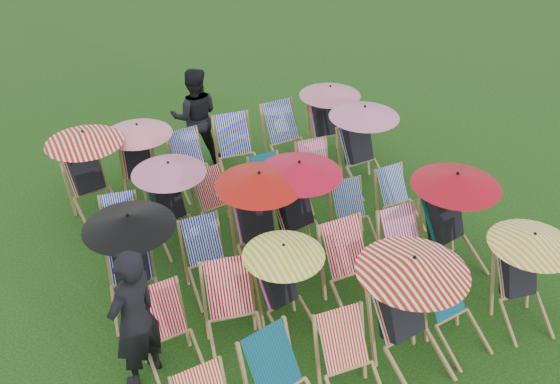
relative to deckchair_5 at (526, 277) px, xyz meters
name	(u,v)px	position (x,y,z in m)	size (l,w,h in m)	color
ground	(285,262)	(-2.10, 2.20, -0.64)	(100.00, 100.00, 0.00)	black
deckchair_2	(353,368)	(-2.48, -0.13, -0.17)	(0.69, 0.91, 0.94)	#AB7D4F
deckchair_3	(411,313)	(-1.67, 0.03, 0.12)	(1.22, 1.31, 1.44)	#AB7D4F
deckchair_4	(457,315)	(-0.97, 0.02, -0.21)	(0.64, 0.84, 0.86)	#AB7D4F
deckchair_5	(526,277)	(0.00, 0.00, 0.00)	(1.03, 1.10, 1.22)	#AB7D4F
deckchair_6	(170,336)	(-4.05, 1.17, -0.19)	(0.63, 0.85, 0.90)	#AB7D4F
deckchair_7	(234,315)	(-3.31, 1.11, -0.15)	(0.81, 1.01, 0.98)	#AB7D4F
deckchair_8	(285,286)	(-2.62, 1.17, -0.04)	(0.97, 1.05, 1.15)	#AB7D4F
deckchair_9	(356,272)	(-1.67, 1.12, -0.13)	(0.68, 0.95, 1.02)	#AB7D4F
deckchair_10	(411,254)	(-0.82, 1.12, -0.16)	(0.65, 0.90, 0.96)	#AB7D4F
deckchair_11	(454,220)	(-0.10, 1.21, 0.09)	(1.16, 1.26, 1.38)	#AB7D4F
deckchair_12	(131,262)	(-4.15, 2.30, 0.06)	(1.12, 1.19, 1.33)	#AB7D4F
deckchair_13	(209,261)	(-3.19, 2.19, -0.20)	(0.61, 0.84, 0.89)	#AB7D4F
deckchair_14	(260,220)	(-2.41, 2.35, 0.09)	(1.17, 1.23, 1.39)	#AB7D4F
deckchair_15	(301,208)	(-1.78, 2.36, 0.09)	(1.17, 1.27, 1.38)	#AB7D4F
deckchair_16	(355,217)	(-1.00, 2.19, -0.22)	(0.61, 0.82, 0.85)	#AB7D4F
deckchair_17	(400,201)	(-0.16, 2.27, -0.24)	(0.55, 0.76, 0.81)	#AB7D4F
deckchair_18	(123,232)	(-4.02, 3.32, -0.23)	(0.67, 0.85, 0.84)	#AB7D4F
deckchair_19	(172,202)	(-3.28, 3.39, 0.01)	(1.04, 1.10, 1.23)	#AB7D4F
deckchair_20	(219,205)	(-2.61, 3.34, -0.21)	(0.67, 0.85, 0.86)	#AB7D4F
deckchair_21	(273,188)	(-1.71, 3.39, -0.23)	(0.56, 0.78, 0.83)	#AB7D4F
deckchair_22	(320,175)	(-0.90, 3.38, -0.20)	(0.66, 0.86, 0.88)	#AB7D4F
deckchair_23	(363,145)	(-0.04, 3.50, 0.06)	(1.12, 1.17, 1.32)	#AB7D4F
deckchair_24	(90,173)	(-4.16, 4.56, 0.07)	(1.14, 1.23, 1.35)	#AB7D4F
deckchair_25	(139,161)	(-3.39, 4.67, 0.01)	(1.04, 1.11, 1.24)	#AB7D4F
deckchair_26	(193,164)	(-2.57, 4.54, -0.19)	(0.65, 0.87, 0.90)	#AB7D4F
deckchair_27	(238,152)	(-1.80, 4.50, -0.14)	(0.78, 1.00, 1.01)	#AB7D4F
deckchair_28	(289,138)	(-0.85, 4.55, -0.14)	(0.71, 0.96, 1.02)	#AB7D4F
deckchair_29	(329,120)	(-0.07, 4.56, 0.02)	(1.05, 1.12, 1.25)	#AB7D4F
person_left	(134,319)	(-4.40, 1.15, 0.24)	(0.64, 0.42, 1.77)	black
person_rear	(195,117)	(-2.21, 5.35, 0.21)	(0.83, 0.65, 1.71)	black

